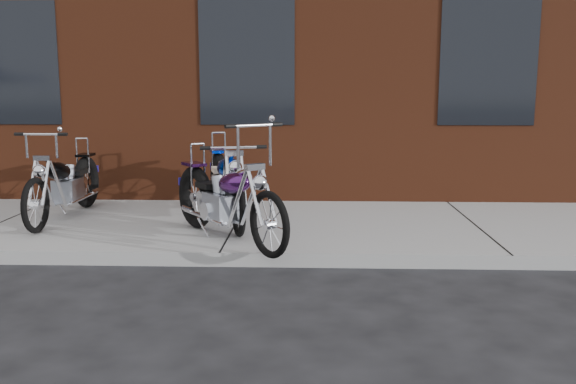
{
  "coord_description": "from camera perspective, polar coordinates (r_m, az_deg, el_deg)",
  "views": [
    {
      "loc": [
        0.93,
        -6.07,
        1.82
      ],
      "look_at": [
        0.68,
        0.8,
        0.66
      ],
      "focal_mm": 38.0,
      "sensor_mm": 36.0,
      "label": 1
    }
  ],
  "objects": [
    {
      "name": "sidewalk",
      "position": [
        7.82,
        -4.82,
        -3.33
      ],
      "size": [
        22.0,
        3.0,
        0.15
      ],
      "primitive_type": "cube",
      "color": "#A0A0A0",
      "rests_on": "ground"
    },
    {
      "name": "chopper_purple",
      "position": [
        6.8,
        -5.83,
        -0.98
      ],
      "size": [
        1.5,
        1.98,
        1.33
      ],
      "rotation": [
        0.0,
        0.0,
        -0.93
      ],
      "color": "black",
      "rests_on": "sidewalk"
    },
    {
      "name": "chopper_blue",
      "position": [
        7.87,
        -5.76,
        0.6
      ],
      "size": [
        0.88,
        2.42,
        1.08
      ],
      "rotation": [
        0.0,
        0.0,
        -1.29
      ],
      "color": "black",
      "rests_on": "sidewalk"
    },
    {
      "name": "chopper_third",
      "position": [
        8.47,
        -20.12,
        0.46
      ],
      "size": [
        0.56,
        2.29,
        1.16
      ],
      "rotation": [
        0.0,
        0.0,
        -1.58
      ],
      "color": "black",
      "rests_on": "sidewalk"
    },
    {
      "name": "ground",
      "position": [
        6.4,
        -6.41,
        -6.98
      ],
      "size": [
        120.0,
        120.0,
        0.0
      ],
      "primitive_type": "plane",
      "color": "black",
      "rests_on": "ground"
    }
  ]
}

